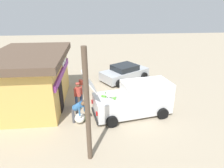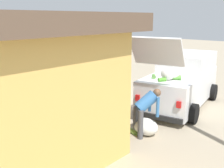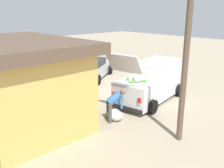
{
  "view_description": "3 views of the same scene",
  "coord_description": "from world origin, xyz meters",
  "views": [
    {
      "loc": [
        -10.99,
        1.91,
        5.97
      ],
      "look_at": [
        0.8,
        0.78,
        0.92
      ],
      "focal_mm": 30.26,
      "sensor_mm": 36.0,
      "label": 1
    },
    {
      "loc": [
        -6.21,
        8.86,
        3.26
      ],
      "look_at": [
        0.06,
        1.78,
        0.93
      ],
      "focal_mm": 43.67,
      "sensor_mm": 36.0,
      "label": 2
    },
    {
      "loc": [
        -8.97,
        9.31,
        4.4
      ],
      "look_at": [
        -0.22,
        1.22,
        0.83
      ],
      "focal_mm": 39.49,
      "sensor_mm": 36.0,
      "label": 3
    }
  ],
  "objects": [
    {
      "name": "parked_sedan",
      "position": [
        3.84,
        -0.58,
        0.62
      ],
      "size": [
        3.68,
        4.39,
        1.3
      ],
      "color": "#B2B7BC",
      "rests_on": "ground_plane"
    },
    {
      "name": "delivery_van",
      "position": [
        -1.57,
        -0.33,
        0.95
      ],
      "size": [
        2.67,
        5.12,
        2.74
      ],
      "color": "white",
      "rests_on": "ground_plane"
    },
    {
      "name": "ground_plane",
      "position": [
        0.0,
        0.0,
        0.0
      ],
      "size": [
        60.0,
        60.0,
        0.0
      ],
      "primitive_type": "plane",
      "color": "tan"
    },
    {
      "name": "unloaded_banana_pile",
      "position": [
        -2.12,
        2.82,
        0.22
      ],
      "size": [
        0.82,
        0.73,
        0.48
      ],
      "color": "silver",
      "rests_on": "ground_plane"
    },
    {
      "name": "paint_bucket",
      "position": [
        3.06,
        3.06,
        0.2
      ],
      "size": [
        0.32,
        0.32,
        0.41
      ],
      "primitive_type": "cylinder",
      "color": "#BF3F33",
      "rests_on": "ground_plane"
    },
    {
      "name": "vendor_standing",
      "position": [
        -0.54,
        2.96,
        0.94
      ],
      "size": [
        0.47,
        0.48,
        1.64
      ],
      "color": "navy",
      "rests_on": "ground_plane"
    },
    {
      "name": "storefront_bar",
      "position": [
        0.27,
        5.75,
        1.73
      ],
      "size": [
        6.17,
        4.23,
        3.35
      ],
      "color": "#E0B259",
      "rests_on": "ground_plane"
    },
    {
      "name": "customer_bending",
      "position": [
        -2.15,
        2.88,
        0.83
      ],
      "size": [
        0.71,
        0.77,
        1.34
      ],
      "color": "#4C4C51",
      "rests_on": "ground_plane"
    }
  ]
}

